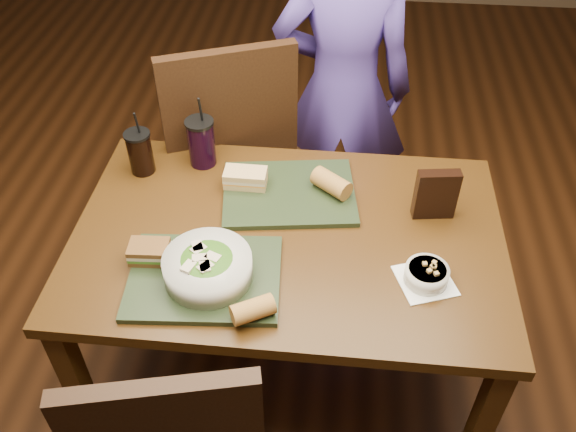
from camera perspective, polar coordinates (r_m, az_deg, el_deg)
The scene contains 15 objects.
ground at distance 2.42m, azimuth -0.00°, elevation -14.39°, with size 6.00×6.00×0.00m, color #381C0B.
dining_table at distance 1.90m, azimuth -0.00°, elevation -3.55°, with size 1.30×0.85×0.75m.
chair_far at distance 2.40m, azimuth -4.55°, elevation 6.09°, with size 0.62×0.64×1.10m.
diner at distance 2.47m, azimuth 5.11°, elevation 11.50°, with size 0.56×0.37×1.52m, color #443188.
tray_near at distance 1.72m, azimuth -7.80°, elevation -5.73°, with size 0.42×0.32×0.02m, color black.
tray_far at distance 1.96m, azimuth 0.10°, elevation 2.16°, with size 0.42×0.32×0.02m, color black.
salad_bowl at distance 1.68m, azimuth -7.53°, elevation -4.66°, with size 0.24×0.24×0.08m.
soup_bowl at distance 1.73m, azimuth 12.83°, elevation -5.36°, with size 0.19×0.19×0.06m.
sandwich_near at distance 1.77m, azimuth -12.84°, elevation -3.28°, with size 0.12×0.08×0.05m.
sandwich_far at distance 1.97m, azimuth -4.00°, elevation 3.59°, with size 0.14×0.08×0.05m.
baguette_near at distance 1.59m, azimuth -3.31°, elevation -8.74°, with size 0.06×0.06×0.11m, color #AD7533.
baguette_far at distance 1.94m, azimuth 4.08°, elevation 3.07°, with size 0.06×0.06×0.13m, color #AD7533.
cup_cola at distance 2.08m, azimuth -13.67°, elevation 5.84°, with size 0.09×0.09×0.23m.
cup_berry at distance 2.07m, azimuth -8.12°, elevation 6.87°, with size 0.10×0.10×0.26m.
chip_bag at distance 1.90m, azimuth 13.67°, elevation 1.97°, with size 0.13×0.04×0.17m, color black.
Camera 1 is at (0.13, -1.31, 2.04)m, focal length 38.00 mm.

